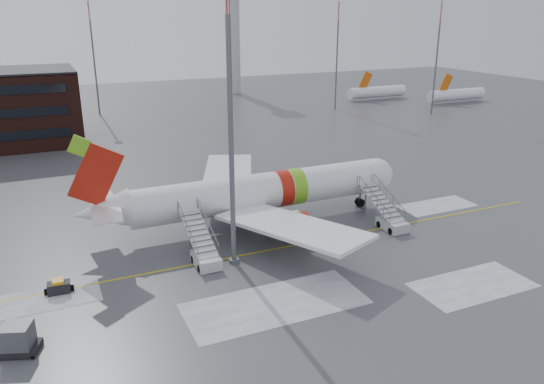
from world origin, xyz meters
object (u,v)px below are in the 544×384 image
airliner (256,193)px  light_mast_near (230,110)px  airstair_fwd (388,217)px  pushback_tug (295,231)px  uld_container (18,340)px  airstair_aft (203,251)px  baggage_tractor (59,287)px

airliner → light_mast_near: bearing=-124.8°
airstair_fwd → pushback_tug: 10.16m
pushback_tug → uld_container: (-24.90, -9.33, 0.30)m
pushback_tug → light_mast_near: 15.27m
airstair_fwd → airstair_aft: 19.91m
baggage_tractor → light_mast_near: (14.62, -0.62, 13.23)m
airstair_fwd → airstair_aft: same height
uld_container → airliner: bearing=32.0°
airliner → light_mast_near: light_mast_near is taller
airstair_fwd → uld_container: airstair_fwd is taller
airstair_fwd → airliner: bearing=151.7°
pushback_tug → uld_container: uld_container is taller
uld_container → light_mast_near: bearing=20.7°
airliner → uld_container: (-22.81, -14.25, -2.47)m
airstair_aft → uld_container: 16.88m
pushback_tug → baggage_tractor: (-22.03, -2.11, -0.16)m
uld_container → baggage_tractor: 7.79m
pushback_tug → baggage_tractor: bearing=-174.5°
airstair_fwd → pushback_tug: bearing=170.9°
baggage_tractor → light_mast_near: 19.72m
uld_container → light_mast_near: light_mast_near is taller
baggage_tractor → pushback_tug: bearing=5.5°
baggage_tractor → airliner: bearing=19.4°
airliner → airstair_aft: airliner is taller
uld_container → baggage_tractor: bearing=68.3°
uld_container → light_mast_near: (17.49, 6.60, 12.77)m
airliner → airstair_fwd: (12.12, -6.54, -2.35)m
airliner → baggage_tractor: 21.34m
uld_container → baggage_tractor: size_ratio=1.31×
baggage_tractor → airstair_aft: bearing=2.3°
airstair_fwd → pushback_tug: airstair_fwd is taller
airliner → airstair_aft: size_ratio=4.55×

